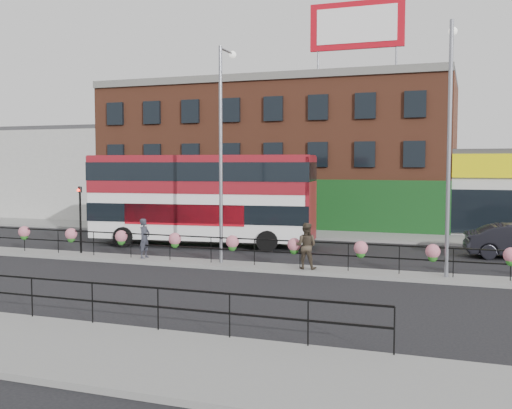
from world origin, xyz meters
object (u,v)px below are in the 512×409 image
(pedestrian_a, at_px, (145,238))
(double_decker_bus, at_px, (202,190))
(lamp_column_east, at_px, (450,126))
(lamp_column_west, at_px, (223,135))
(pedestrian_b, at_px, (306,246))

(pedestrian_a, bearing_deg, double_decker_bus, -0.36)
(pedestrian_a, relative_size, lamp_column_east, 0.19)
(double_decker_bus, relative_size, lamp_column_west, 1.32)
(pedestrian_a, bearing_deg, lamp_column_east, -85.69)
(pedestrian_b, relative_size, lamp_column_west, 0.20)
(pedestrian_b, bearing_deg, lamp_column_east, -176.42)
(pedestrian_a, distance_m, pedestrian_b, 7.63)
(pedestrian_b, bearing_deg, double_decker_bus, -38.68)
(lamp_column_west, bearing_deg, pedestrian_a, -175.41)
(lamp_column_west, distance_m, lamp_column_east, 9.35)
(double_decker_bus, bearing_deg, lamp_column_west, -56.62)
(pedestrian_a, xyz_separation_m, lamp_column_west, (3.75, 0.30, 4.62))
(lamp_column_west, bearing_deg, pedestrian_b, -8.04)
(pedestrian_b, xyz_separation_m, lamp_column_east, (5.47, 0.41, 4.77))
(double_decker_bus, relative_size, lamp_column_east, 1.27)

